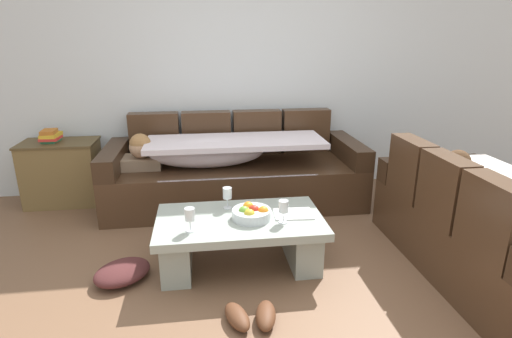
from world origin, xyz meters
The scene contains 14 objects.
ground_plane centered at (0.00, 0.00, 0.00)m, with size 14.00×14.00×0.00m, color brown.
back_wall centered at (0.00, 2.15, 1.35)m, with size 9.00×0.10×2.70m, color silver.
couch_along_wall centered at (-0.14, 1.63, 0.33)m, with size 2.51×0.92×0.88m.
couch_near_window centered at (1.55, 0.09, 0.33)m, with size 0.92×1.78×0.88m.
coffee_table centered at (-0.16, 0.41, 0.24)m, with size 1.20×0.68×0.38m.
fruit_bowl centered at (-0.08, 0.38, 0.42)m, with size 0.28×0.28×0.10m.
wine_glass_near_left centered at (-0.51, 0.24, 0.50)m, with size 0.07×0.07×0.17m.
wine_glass_near_right centered at (0.13, 0.29, 0.50)m, with size 0.07×0.07×0.17m.
wine_glass_far_back centered at (-0.24, 0.60, 0.50)m, with size 0.07×0.07×0.17m.
open_magazine centered at (0.23, 0.42, 0.39)m, with size 0.28×0.21×0.01m, color white.
side_cabinet centered at (-1.82, 1.85, 0.32)m, with size 0.72×0.44×0.64m.
book_stack_on_cabinet centered at (-1.88, 1.85, 0.70)m, with size 0.17×0.23×0.12m.
pair_of_shoes centered at (-0.16, -0.25, 0.04)m, with size 0.35×0.30×0.09m.
crumpled_garment centered at (-1.00, 0.31, 0.06)m, with size 0.40×0.32×0.12m, color #4C2323.
Camera 1 is at (-0.41, -2.27, 1.63)m, focal length 28.60 mm.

